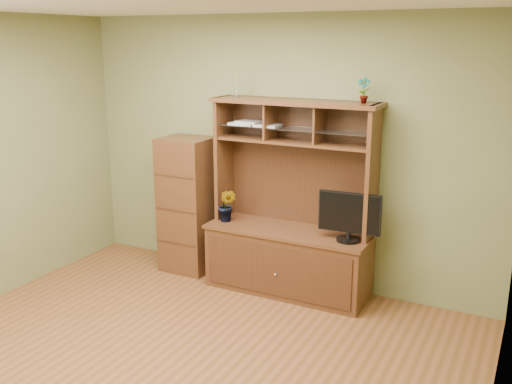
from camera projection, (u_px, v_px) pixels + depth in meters
The scene contains 8 objects.
room at pixel (162, 199), 4.05m from camera, with size 4.54×4.04×2.74m.
media_hutch at pixel (289, 241), 5.64m from camera, with size 1.66×0.61×1.90m.
monitor at pixel (349, 216), 5.20m from camera, with size 0.58×0.22×0.46m.
orchid_plant at pixel (227, 205), 5.79m from camera, with size 0.19×0.15×0.34m, color #2D511B.
top_plant at pixel (364, 90), 5.03m from camera, with size 0.12×0.08×0.23m, color #3C6925.
reed_diffuser at pixel (237, 87), 5.60m from camera, with size 0.05×0.05×0.25m.
magazines at pixel (253, 123), 5.62m from camera, with size 0.53×0.20×0.04m.
side_cabinet at pixel (188, 205), 6.14m from camera, with size 0.52×0.47×1.46m.
Camera 1 is at (2.38, -3.16, 2.44)m, focal length 40.00 mm.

